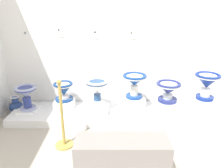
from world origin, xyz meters
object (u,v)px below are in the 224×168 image
object	(u,v)px
info_placard_first	(28,35)
stanchion_post_near_left	(63,127)
plinth_block_pale_glazed	(134,104)
antique_toilet_central_ornate	(97,88)
plinth_block_central_ornate	(98,108)
antique_toilet_pale_glazed	(135,81)
plinth_block_squat_floral	(29,110)
plinth_block_rightmost	(204,105)
antique_toilet_tall_cobalt	(168,89)
info_placard_second	(62,33)
decorative_vase_companion	(16,106)
antique_toilet_squat_floral	(26,93)
info_placard_third	(97,35)
museum_bench	(122,155)
antique_toilet_broad_patterned	(64,90)
plinth_block_broad_patterned	(65,104)
plinth_block_tall_cobalt	(167,105)
info_placard_fourth	(133,35)
antique_toilet_rightmost	(207,82)

from	to	relation	value
info_placard_first	stanchion_post_near_left	distance (m)	1.80
plinth_block_pale_glazed	antique_toilet_central_ornate	bearing A→B (deg)	-176.87
info_placard_first	plinth_block_pale_glazed	bearing A→B (deg)	-12.62
plinth_block_central_ornate	antique_toilet_pale_glazed	size ratio (longest dim) A/B	0.95
plinth_block_squat_floral	info_placard_first	size ratio (longest dim) A/B	2.60
plinth_block_rightmost	stanchion_post_near_left	xyz separation A→B (m)	(-2.19, -0.76, 0.04)
antique_toilet_tall_cobalt	info_placard_second	size ratio (longest dim) A/B	2.70
plinth_block_squat_floral	decorative_vase_companion	xyz separation A→B (m)	(-0.30, 0.21, -0.01)
plinth_block_squat_floral	antique_toilet_squat_floral	distance (m)	0.31
antique_toilet_central_ornate	info_placard_first	bearing A→B (deg)	159.84
antique_toilet_central_ornate	info_placard_first	world-z (taller)	info_placard_first
stanchion_post_near_left	info_placard_first	bearing A→B (deg)	123.00
info_placard_third	antique_toilet_pale_glazed	bearing A→B (deg)	-32.79
museum_bench	antique_toilet_tall_cobalt	bearing A→B (deg)	57.49
antique_toilet_pale_glazed	info_placard_second	size ratio (longest dim) A/B	2.67
plinth_block_rightmost	antique_toilet_broad_patterned	bearing A→B (deg)	176.14
plinth_block_broad_patterned	info_placard_first	size ratio (longest dim) A/B	2.68
antique_toilet_central_ornate	plinth_block_tall_cobalt	xyz separation A→B (m)	(1.19, 0.08, -0.35)
plinth_block_pale_glazed	antique_toilet_tall_cobalt	xyz separation A→B (m)	(0.58, 0.04, 0.25)
antique_toilet_central_ornate	plinth_block_pale_glazed	bearing A→B (deg)	3.13
info_placard_first	info_placard_fourth	world-z (taller)	info_placard_fourth
antique_toilet_broad_patterned	antique_toilet_central_ornate	xyz separation A→B (m)	(0.59, -0.15, 0.09)
antique_toilet_broad_patterned	info_placard_fourth	bearing A→B (deg)	13.79
plinth_block_broad_patterned	antique_toilet_central_ornate	size ratio (longest dim) A/B	0.79
plinth_block_broad_patterned	plinth_block_tall_cobalt	size ratio (longest dim) A/B	0.96
antique_toilet_tall_cobalt	decorative_vase_companion	xyz separation A→B (m)	(-2.67, 0.13, -0.37)
antique_toilet_squat_floral	antique_toilet_rightmost	bearing A→B (deg)	-0.22
info_placard_first	info_placard_fourth	bearing A→B (deg)	-0.00
plinth_block_central_ornate	info_placard_second	xyz separation A→B (m)	(-0.62, 0.44, 1.20)
info_placard_fourth	decorative_vase_companion	xyz separation A→B (m)	(-2.09, -0.23, -1.22)
antique_toilet_tall_cobalt	info_placard_second	distance (m)	2.05
antique_toilet_broad_patterned	plinth_block_rightmost	bearing A→B (deg)	-3.86
info_placard_third	museum_bench	size ratio (longest dim) A/B	0.14
antique_toilet_pale_glazed	plinth_block_rightmost	size ratio (longest dim) A/B	1.01
plinth_block_squat_floral	antique_toilet_tall_cobalt	size ratio (longest dim) A/B	0.79
antique_toilet_squat_floral	stanchion_post_near_left	distance (m)	1.10
plinth_block_tall_cobalt	antique_toilet_tall_cobalt	size ratio (longest dim) A/B	0.85
antique_toilet_pale_glazed	antique_toilet_tall_cobalt	size ratio (longest dim) A/B	0.99
museum_bench	plinth_block_central_ornate	bearing A→B (deg)	106.28
antique_toilet_pale_glazed	plinth_block_tall_cobalt	world-z (taller)	antique_toilet_pale_glazed
plinth_block_central_ornate	plinth_block_tall_cobalt	distance (m)	1.19
museum_bench	plinth_block_tall_cobalt	bearing A→B (deg)	57.49
info_placard_first	antique_toilet_squat_floral	bearing A→B (deg)	-87.26
antique_toilet_tall_cobalt	antique_toilet_rightmost	xyz separation A→B (m)	(0.59, -0.09, 0.16)
decorative_vase_companion	stanchion_post_near_left	distance (m)	1.46
plinth_block_rightmost	antique_toilet_rightmost	bearing A→B (deg)	-153.43
antique_toilet_central_ornate	plinth_block_rightmost	bearing A→B (deg)	-0.44
plinth_block_central_ornate	plinth_block_tall_cobalt	xyz separation A→B (m)	(1.19, 0.08, 0.01)
plinth_block_rightmost	antique_toilet_pale_glazed	bearing A→B (deg)	177.68
info_placard_third	antique_toilet_broad_patterned	bearing A→B (deg)	-152.91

